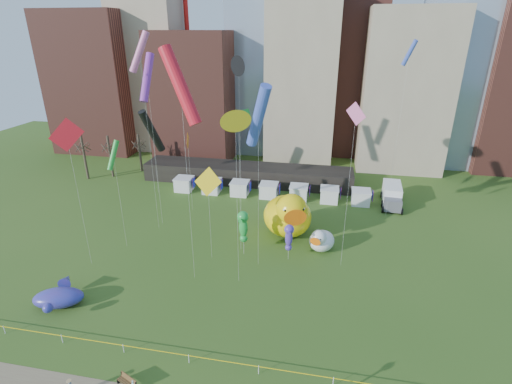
% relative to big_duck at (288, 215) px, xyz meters
% --- Properties ---
extents(ground, '(160.00, 160.00, 0.00)m').
position_rel_big_duck_xyz_m(ground, '(-5.64, -23.55, -3.14)').
color(ground, '#32571B').
rests_on(ground, ground).
extents(skyline, '(101.00, 23.00, 68.00)m').
position_rel_big_duck_xyz_m(skyline, '(-3.39, 37.52, 18.30)').
color(skyline, brown).
rests_on(skyline, ground).
extents(pavilion, '(38.00, 6.00, 3.20)m').
position_rel_big_duck_xyz_m(pavilion, '(-9.64, 18.45, -1.54)').
color(pavilion, black).
rests_on(pavilion, ground).
extents(vendor_tents, '(33.24, 2.80, 2.40)m').
position_rel_big_duck_xyz_m(vendor_tents, '(-4.62, 12.45, -2.03)').
color(vendor_tents, white).
rests_on(vendor_tents, ground).
extents(bare_trees, '(8.44, 6.44, 8.50)m').
position_rel_big_duck_xyz_m(bare_trees, '(-35.80, 17.00, 0.88)').
color(bare_trees, '#382B21').
rests_on(bare_trees, ground).
extents(caution_tape, '(50.00, 0.06, 0.90)m').
position_rel_big_duck_xyz_m(caution_tape, '(-5.64, -23.55, -2.45)').
color(caution_tape, white).
rests_on(caution_tape, ground).
extents(big_duck, '(8.51, 9.71, 6.83)m').
position_rel_big_duck_xyz_m(big_duck, '(0.00, 0.00, 0.00)').
color(big_duck, yellow).
rests_on(big_duck, ground).
extents(small_duck, '(4.19, 4.69, 3.28)m').
position_rel_big_duck_xyz_m(small_duck, '(4.60, -3.19, -1.63)').
color(small_duck, white).
rests_on(small_duck, ground).
extents(seahorse_green, '(1.50, 1.84, 5.97)m').
position_rel_big_duck_xyz_m(seahorse_green, '(-4.86, -5.91, 1.09)').
color(seahorse_green, silver).
rests_on(seahorse_green, ground).
extents(seahorse_purple, '(1.32, 1.59, 4.82)m').
position_rel_big_duck_xyz_m(seahorse_purple, '(0.77, -6.09, 0.22)').
color(seahorse_purple, silver).
rests_on(seahorse_purple, ground).
extents(whale_inflatable, '(5.54, 6.30, 2.19)m').
position_rel_big_duck_xyz_m(whale_inflatable, '(-21.23, -18.89, -2.13)').
color(whale_inflatable, '#4A338C').
rests_on(whale_inflatable, ground).
extents(park_bench, '(1.87, 1.24, 0.92)m').
position_rel_big_duck_xyz_m(park_bench, '(-9.58, -26.67, -2.63)').
color(park_bench, '#513B1B').
rests_on(park_bench, footpath).
extents(box_truck, '(3.40, 7.55, 3.13)m').
position_rel_big_duck_xyz_m(box_truck, '(15.23, 13.37, -1.53)').
color(box_truck, white).
rests_on(box_truck, ground).
extents(toddler, '(0.32, 0.27, 0.80)m').
position_rel_big_duck_xyz_m(toddler, '(-9.04, -26.75, -2.72)').
color(toddler, silver).
rests_on(toddler, footpath).
extents(kite_0, '(4.44, 2.60, 24.88)m').
position_rel_big_duck_xyz_m(kite_0, '(-9.27, -11.80, 18.11)').
color(kite_0, silver).
rests_on(kite_0, ground).
extents(kite_1, '(1.97, 1.44, 19.39)m').
position_rel_big_duck_xyz_m(kite_1, '(7.12, -6.10, 14.58)').
color(kite_1, silver).
rests_on(kite_1, ground).
extents(kite_2, '(3.04, 4.46, 14.64)m').
position_rel_big_duck_xyz_m(kite_2, '(-23.53, 10.26, 7.80)').
color(kite_2, silver).
rests_on(kite_2, ground).
extents(kite_3, '(1.39, 2.14, 14.18)m').
position_rel_big_duck_xyz_m(kite_3, '(-20.25, -6.96, 9.26)').
color(kite_3, silver).
rests_on(kite_3, ground).
extents(kite_4, '(3.61, 1.02, 11.88)m').
position_rel_big_duck_xyz_m(kite_4, '(-8.63, -7.24, 6.82)').
color(kite_4, silver).
rests_on(kite_4, ground).
extents(kite_5, '(3.54, 3.86, 21.33)m').
position_rel_big_duck_xyz_m(kite_5, '(-2.66, -7.72, 14.73)').
color(kite_5, silver).
rests_on(kite_5, ground).
extents(kite_6, '(0.56, 2.39, 12.33)m').
position_rel_big_duck_xyz_m(kite_6, '(-15.59, 5.26, 7.80)').
color(kite_6, silver).
rests_on(kite_6, ground).
extents(kite_7, '(1.43, 3.60, 23.50)m').
position_rel_big_duck_xyz_m(kite_7, '(-18.32, -0.04, 17.37)').
color(kite_7, silver).
rests_on(kite_7, ground).
extents(kite_8, '(3.30, 1.56, 17.73)m').
position_rel_big_duck_xyz_m(kite_8, '(-22.39, -11.56, 12.61)').
color(kite_8, silver).
rests_on(kite_8, ground).
extents(kite_9, '(2.97, 1.66, 26.06)m').
position_rel_big_duck_xyz_m(kite_9, '(-18.23, -1.48, 20.47)').
color(kite_9, silver).
rests_on(kite_9, ground).
extents(kite_10, '(1.71, 1.89, 23.47)m').
position_rel_big_duck_xyz_m(kite_10, '(-5.90, -2.55, 19.15)').
color(kite_10, silver).
rests_on(kite_10, ground).
extents(kite_11, '(2.28, 3.56, 17.71)m').
position_rel_big_duck_xyz_m(kite_11, '(-5.49, -4.71, 13.93)').
color(kite_11, silver).
rests_on(kite_11, ground).
extents(kite_12, '(1.88, 1.43, 19.19)m').
position_rel_big_duck_xyz_m(kite_12, '(-4.19, -11.45, 14.96)').
color(kite_12, silver).
rests_on(kite_12, ground).
extents(kite_13, '(1.74, 1.78, 24.98)m').
position_rel_big_duck_xyz_m(kite_13, '(13.93, 8.56, 20.14)').
color(kite_13, silver).
rests_on(kite_13, ground).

